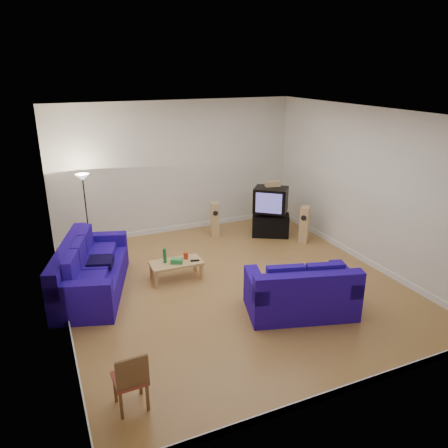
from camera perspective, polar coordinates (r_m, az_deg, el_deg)
name	(u,v)px	position (r m, az deg, el deg)	size (l,w,h in m)	color
room	(233,208)	(7.81, 1.18, 2.15)	(6.01, 6.51, 3.21)	brown
sofa_three_seat	(89,274)	(8.41, -17.25, -6.27)	(1.71, 2.60, 0.93)	#1F0B7F
sofa_loveseat	(301,295)	(7.48, 10.09, -9.13)	(1.97, 1.44, 0.88)	#1F0B7F
coffee_table	(176,264)	(8.54, -6.28, -5.27)	(1.01, 0.52, 0.36)	tan
bottle	(165,256)	(8.46, -7.74, -4.12)	(0.07, 0.07, 0.29)	#197233
tissue_box	(177,261)	(8.44, -6.20, -4.84)	(0.22, 0.12, 0.09)	green
red_canister	(186,256)	(8.61, -5.00, -4.14)	(0.09, 0.09, 0.13)	red
remote	(195,261)	(8.52, -3.82, -4.78)	(0.17, 0.05, 0.02)	black
tv_stand	(270,225)	(10.73, 6.08, -0.12)	(0.88, 0.49, 0.54)	black
av_receiver	(270,212)	(10.64, 6.04, 1.51)	(0.41, 0.34, 0.10)	black
television	(271,200)	(10.45, 6.12, 3.15)	(0.95, 0.92, 0.59)	black
centre_speaker	(273,184)	(10.49, 6.37, 5.23)	(0.35, 0.14, 0.12)	tan
speaker_left	(215,219)	(10.60, -1.20, 0.62)	(0.25, 0.29, 0.84)	tan
speaker_right	(304,224)	(10.38, 10.46, -0.06)	(0.32, 0.32, 0.87)	tan
floor_lamp	(84,188)	(9.79, -17.86, 4.46)	(0.31, 0.31, 1.79)	black
dining_chair	(131,378)	(5.58, -12.08, -19.12)	(0.40, 0.40, 0.81)	brown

